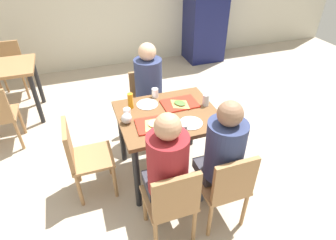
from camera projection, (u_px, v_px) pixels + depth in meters
The scene contains 24 objects.
ground_plane at pixel (168, 171), 3.19m from camera, with size 10.00×10.00×0.02m, color #B7A893.
main_table at pixel (168, 123), 2.80m from camera, with size 0.97×0.82×0.78m.
chair_near_left at pixel (172, 201), 2.22m from camera, with size 0.40×0.40×0.84m.
chair_near_right at pixel (226, 185), 2.35m from camera, with size 0.40×0.40×0.84m.
chair_far_side at pixel (147, 99), 3.52m from camera, with size 0.40×0.40×0.84m.
chair_left_end at pixel (82, 155), 2.66m from camera, with size 0.40×0.40×0.84m.
person_in_red at pixel (166, 167), 2.19m from camera, with size 0.32×0.42×1.25m.
person_in_brown_jacket at pixel (222, 153), 2.32m from camera, with size 0.32×0.42×1.25m.
person_far_side at pixel (150, 87), 3.27m from camera, with size 0.32×0.42×1.25m.
tray_red_near at pixel (156, 124), 2.58m from camera, with size 0.36×0.26×0.02m, color red.
tray_red_far at pixel (180, 104), 2.87m from camera, with size 0.36×0.26×0.02m, color red.
paper_plate_center at pixel (147, 104), 2.87m from camera, with size 0.22×0.22×0.01m, color white.
paper_plate_near_edge at pixel (191, 123), 2.60m from camera, with size 0.22×0.22×0.01m, color white.
pizza_slice_a at pixel (155, 123), 2.56m from camera, with size 0.25×0.24×0.02m.
pizza_slice_b at pixel (180, 103), 2.85m from camera, with size 0.21×0.23×0.02m.
plastic_cup_a at pixel (155, 93), 2.97m from camera, with size 0.07×0.07×0.10m, color white.
plastic_cup_b at pixel (184, 129), 2.45m from camera, with size 0.07×0.07×0.10m, color white.
plastic_cup_c at pixel (127, 113), 2.65m from camera, with size 0.07×0.07×0.10m, color white.
soda_can at pixel (206, 100), 2.83m from camera, with size 0.07×0.07×0.12m, color #B7BCC6.
condiment_bottle at pixel (131, 101), 2.78m from camera, with size 0.06×0.06×0.16m, color orange.
foil_bundle at pixel (127, 118), 2.58m from camera, with size 0.10×0.10×0.10m, color silver.
drink_fridge at pixel (206, 11), 5.32m from camera, with size 0.70×0.60×1.90m, color #14194C.
background_table at pixel (1, 76), 3.71m from camera, with size 0.90×0.70×0.78m.
background_chair_far at pixel (10, 65), 4.37m from camera, with size 0.40×0.40×0.84m.
Camera 1 is at (-0.75, -2.15, 2.29)m, focal length 29.86 mm.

